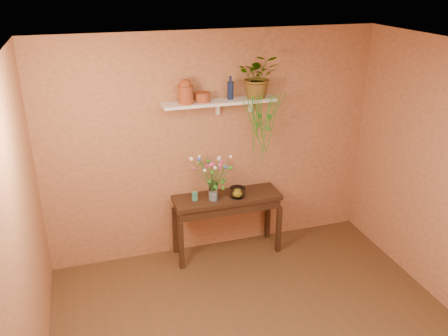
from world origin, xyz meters
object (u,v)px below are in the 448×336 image
Objects in this scene: sideboard at (227,204)px; terracotta_jug at (186,92)px; blue_bottle at (230,90)px; spider_plant at (258,76)px; glass_vase at (213,192)px; bouquet at (214,169)px; glass_bowl at (237,192)px.

sideboard is 1.47m from terracotta_jug.
blue_bottle is 0.53× the size of spider_plant.
sideboard is 1.38m from blue_bottle.
bouquet is (0.01, -0.01, 0.30)m from glass_vase.
spider_plant reaches higher than glass_vase.
blue_bottle is 1.16× the size of glass_vase.
sideboard is at bearing 16.63° from glass_vase.
sideboard is 2.78× the size of bouquet.
sideboard is 0.54m from bouquet.
blue_bottle is 0.92m from bouquet.
sideboard is 5.70× the size of glass_vase.
terracotta_jug is at bearing 151.92° from glass_vase.
sideboard is 0.21m from glass_bowl.
sideboard is 4.74× the size of terracotta_jug.
glass_vase reaches higher than glass_bowl.
glass_bowl reaches higher than sideboard.
terracotta_jug reaches higher than bouquet.
bouquet is at bearing -48.49° from glass_vase.
terracotta_jug is 0.86m from spider_plant.
blue_bottle reaches higher than sideboard.
glass_bowl is at bearing 0.83° from glass_vase.
spider_plant is at bearing -3.50° from blue_bottle.
sideboard is 0.29m from glass_vase.
bouquet reaches higher than sideboard.
spider_plant is (0.32, -0.02, 0.14)m from blue_bottle.
terracotta_jug reaches higher than glass_bowl.
bouquet is (0.27, -0.15, -0.89)m from terracotta_jug.
bouquet is at bearing -144.03° from blue_bottle.
spider_plant is at bearing 0.97° from terracotta_jug.
blue_bottle is at bearing 3.74° from terracotta_jug.
terracotta_jug is at bearing 151.04° from bouquet.
glass_vase is 0.31m from glass_bowl.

